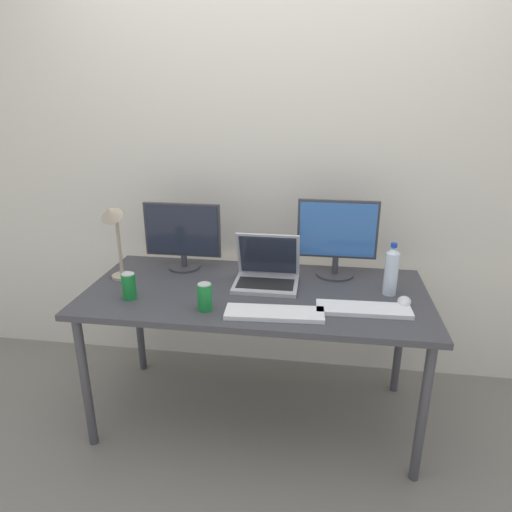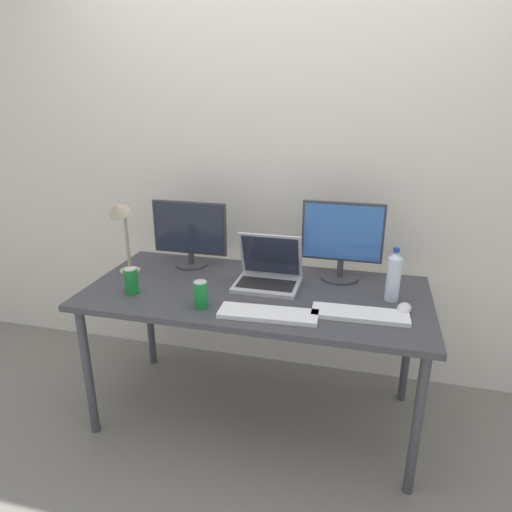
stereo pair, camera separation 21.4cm
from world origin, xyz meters
The scene contains 13 objects.
ground_plane centered at (0.00, 0.00, 0.00)m, with size 16.00×16.00×0.00m, color gray.
wall_back centered at (0.00, 0.59, 1.30)m, with size 7.00×0.08×2.60m, color silver.
work_desk centered at (0.00, 0.00, 0.68)m, with size 1.67×0.78×0.74m.
monitor_left centered at (-0.44, 0.24, 0.94)m, with size 0.42×0.17×0.37m.
monitor_center centered at (0.39, 0.25, 0.96)m, with size 0.41×0.20×0.41m.
laptop_silver centered at (0.04, 0.09, 0.80)m, with size 0.32×0.26×0.26m.
keyboard_main centered at (0.12, -0.25, 0.75)m, with size 0.43×0.13×0.02m, color white.
keyboard_aux centered at (0.51, -0.15, 0.75)m, with size 0.42×0.13×0.02m, color white.
mouse_by_keyboard centered at (0.69, -0.07, 0.76)m, with size 0.06×0.10×0.04m, color silver.
water_bottle centered at (0.64, 0.05, 0.86)m, with size 0.07×0.07×0.26m.
soda_can_near_keyboard centered at (-0.58, -0.18, 0.80)m, with size 0.07×0.07×0.13m.
soda_can_by_laptop centered at (-0.20, -0.24, 0.80)m, with size 0.07×0.07×0.13m.
desk_lamp centered at (-0.72, 0.02, 1.03)m, with size 0.11×0.18×0.42m.
Camera 1 is at (0.30, -2.03, 1.66)m, focal length 32.00 mm.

